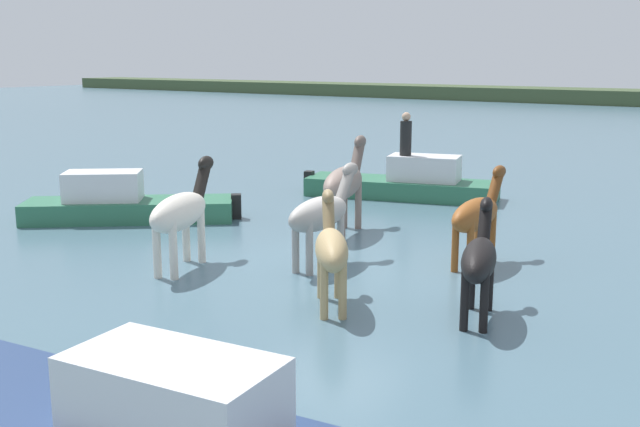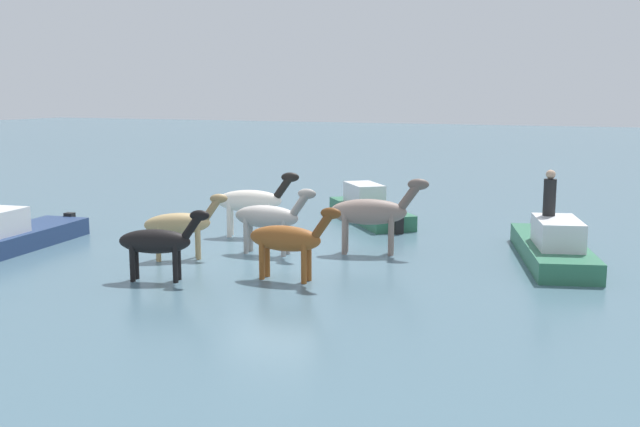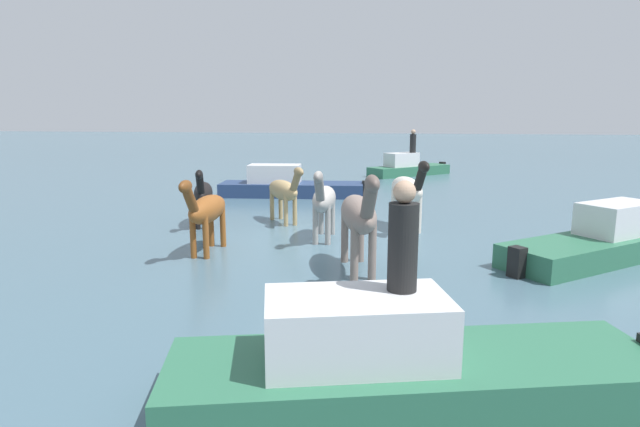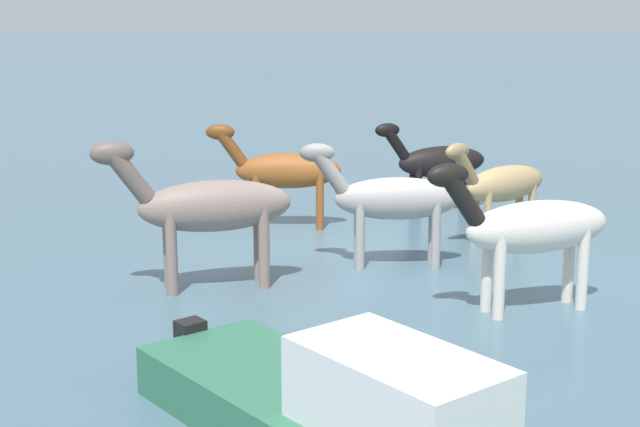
# 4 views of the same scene
# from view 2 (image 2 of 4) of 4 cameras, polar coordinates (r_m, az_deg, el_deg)

# --- Properties ---
(ground_plane) EXTENTS (164.74, 164.74, 0.00)m
(ground_plane) POSITION_cam_2_polar(r_m,az_deg,el_deg) (20.07, -3.54, -3.25)
(ground_plane) COLOR #476675
(horse_rear_stallion) EXTENTS (1.16, 2.68, 2.08)m
(horse_rear_stallion) POSITION_cam_2_polar(r_m,az_deg,el_deg) (20.11, 4.01, 0.10)
(horse_rear_stallion) COLOR gray
(horse_rear_stallion) RESTS_ON ground_plane
(horse_dun_straggler) EXTENTS (1.01, 2.16, 1.69)m
(horse_dun_straggler) POSITION_cam_2_polar(r_m,az_deg,el_deg) (17.61, -12.36, -2.14)
(horse_dun_straggler) COLOR black
(horse_dun_straggler) RESTS_ON ground_plane
(horse_chestnut_trailing) EXTENTS (0.64, 2.38, 1.84)m
(horse_chestnut_trailing) POSITION_cam_2_polar(r_m,az_deg,el_deg) (20.09, -3.92, -0.29)
(horse_chestnut_trailing) COLOR #9E9993
(horse_chestnut_trailing) RESTS_ON ground_plane
(horse_mid_herd) EXTENTS (0.57, 2.30, 1.79)m
(horse_mid_herd) POSITION_cam_2_polar(r_m,az_deg,el_deg) (17.25, -2.46, -1.97)
(horse_mid_herd) COLOR brown
(horse_mid_herd) RESTS_ON ground_plane
(horse_dark_mare) EXTENTS (1.22, 2.52, 1.97)m
(horse_dark_mare) POSITION_cam_2_polar(r_m,az_deg,el_deg) (22.59, -5.25, 0.95)
(horse_dark_mare) COLOR silver
(horse_dark_mare) RESTS_ON ground_plane
(horse_lead) EXTENTS (1.61, 1.95, 1.71)m
(horse_lead) POSITION_cam_2_polar(r_m,az_deg,el_deg) (19.77, -10.68, -0.80)
(horse_lead) COLOR tan
(horse_lead) RESTS_ON ground_plane
(boat_launch_far) EXTENTS (5.57, 2.88, 1.36)m
(boat_launch_far) POSITION_cam_2_polar(r_m,az_deg,el_deg) (20.23, 17.47, -2.63)
(boat_launch_far) COLOR #2D6B4C
(boat_launch_far) RESTS_ON ground_plane
(boat_dinghy_port) EXTENTS (5.76, 2.15, 1.36)m
(boat_dinghy_port) POSITION_cam_2_polar(r_m,az_deg,el_deg) (22.30, -23.06, -1.86)
(boat_dinghy_port) COLOR navy
(boat_dinghy_port) RESTS_ON ground_plane
(boat_tender_starboard) EXTENTS (4.70, 4.22, 1.35)m
(boat_tender_starboard) POSITION_cam_2_polar(r_m,az_deg,el_deg) (25.61, 3.77, 0.23)
(boat_tender_starboard) COLOR #2D6B4C
(boat_tender_starboard) RESTS_ON ground_plane
(person_helmsman_aft) EXTENTS (0.32, 0.32, 1.19)m
(person_helmsman_aft) POSITION_cam_2_polar(r_m,az_deg,el_deg) (19.95, 17.26, 1.40)
(person_helmsman_aft) COLOR black
(person_helmsman_aft) RESTS_ON boat_launch_far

